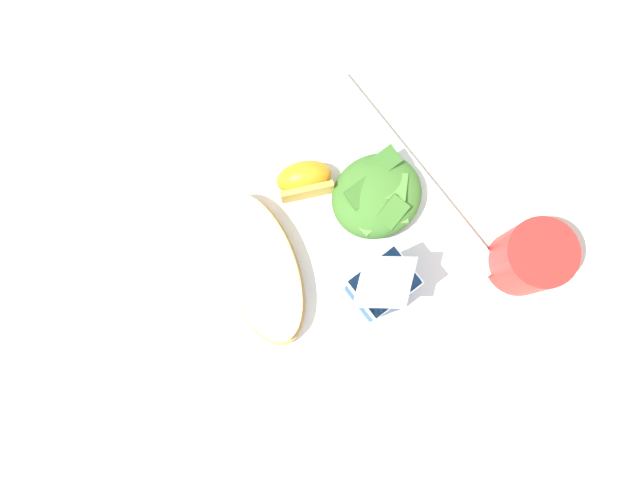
% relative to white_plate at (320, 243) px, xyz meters
% --- Properties ---
extents(ground, '(3.00, 3.00, 0.00)m').
position_rel_white_plate_xyz_m(ground, '(0.00, 0.00, -0.01)').
color(ground, beige).
extents(white_plate, '(0.28, 0.28, 0.02)m').
position_rel_white_plate_xyz_m(white_plate, '(0.00, 0.00, 0.00)').
color(white_plate, white).
rests_on(white_plate, ground).
extents(cheesy_pizza_bread, '(0.13, 0.19, 0.04)m').
position_rel_white_plate_xyz_m(cheesy_pizza_bread, '(0.07, -0.01, 0.03)').
color(cheesy_pizza_bread, tan).
rests_on(cheesy_pizza_bread, white_plate).
extents(green_salad_pile, '(0.10, 0.09, 0.05)m').
position_rel_white_plate_xyz_m(green_salad_pile, '(-0.08, -0.00, 0.03)').
color(green_salad_pile, '#3D7028').
rests_on(green_salad_pile, white_plate).
extents(milk_carton, '(0.06, 0.04, 0.11)m').
position_rel_white_plate_xyz_m(milk_carton, '(-0.02, 0.08, 0.07)').
color(milk_carton, '#23569E').
rests_on(milk_carton, white_plate).
extents(orange_wedge_front, '(0.07, 0.06, 0.04)m').
position_rel_white_plate_xyz_m(orange_wedge_front, '(-0.03, -0.06, 0.03)').
color(orange_wedge_front, orange).
rests_on(orange_wedge_front, white_plate).
extents(paper_napkin, '(0.14, 0.14, 0.00)m').
position_rel_white_plate_xyz_m(paper_napkin, '(0.17, -0.17, -0.01)').
color(paper_napkin, white).
rests_on(paper_napkin, ground).
extents(drinking_red_cup, '(0.07, 0.07, 0.09)m').
position_rel_white_plate_xyz_m(drinking_red_cup, '(-0.16, 0.15, 0.04)').
color(drinking_red_cup, red).
rests_on(drinking_red_cup, ground).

